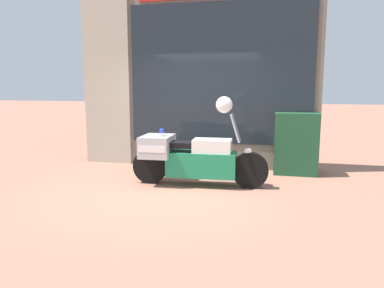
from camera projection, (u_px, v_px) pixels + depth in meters
ground_plane at (173, 188)px, 6.60m from camera, size 60.00×60.00×0.00m
shop_building at (179, 77)px, 8.30m from camera, size 5.21×0.55×3.95m
window_display at (218, 144)px, 8.37m from camera, size 3.67×0.30×2.02m
paramedic_motorcycle at (189, 157)px, 6.74m from camera, size 2.46×0.75×1.32m
utility_cabinet at (296, 144)px, 7.52m from camera, size 0.86×0.40×1.25m
white_helmet at (224, 105)px, 6.48m from camera, size 0.29×0.29×0.29m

